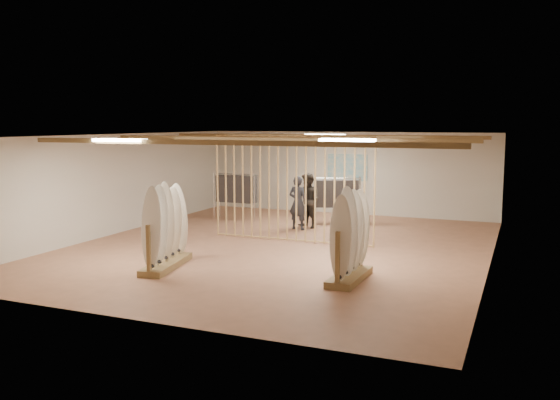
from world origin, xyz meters
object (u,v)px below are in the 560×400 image
at_px(shopper_a, 298,199).
at_px(shopper_b, 308,197).
at_px(clothing_rack_b, 337,193).
at_px(clothing_rack_a, 236,189).
at_px(rack_right, 350,250).
at_px(rack_left, 166,239).

distance_m(shopper_a, shopper_b, 0.41).
bearing_deg(clothing_rack_b, clothing_rack_a, 165.81).
relative_size(clothing_rack_a, shopper_b, 0.82).
bearing_deg(rack_right, clothing_rack_a, 134.62).
height_order(clothing_rack_b, shopper_a, shopper_a).
relative_size(rack_right, clothing_rack_a, 1.22).
xyz_separation_m(rack_left, rack_right, (3.96, 0.48, 0.01)).
relative_size(rack_right, shopper_a, 1.04).
bearing_deg(clothing_rack_b, rack_right, -90.26).
distance_m(rack_left, clothing_rack_b, 6.90).
distance_m(clothing_rack_b, shopper_b, 1.10).
relative_size(clothing_rack_b, shopper_a, 0.83).
relative_size(rack_left, shopper_b, 1.06).
relative_size(rack_right, shopper_b, 1.01).
xyz_separation_m(clothing_rack_b, shopper_b, (-0.61, -0.91, -0.04)).
distance_m(rack_left, clothing_rack_a, 6.53).
bearing_deg(clothing_rack_b, shopper_a, -141.57).
relative_size(rack_left, clothing_rack_b, 1.33).
bearing_deg(rack_right, shopper_a, 122.85).
bearing_deg(clothing_rack_b, shopper_b, -143.71).
bearing_deg(shopper_a, shopper_b, -109.21).
distance_m(rack_left, shopper_b, 5.87).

